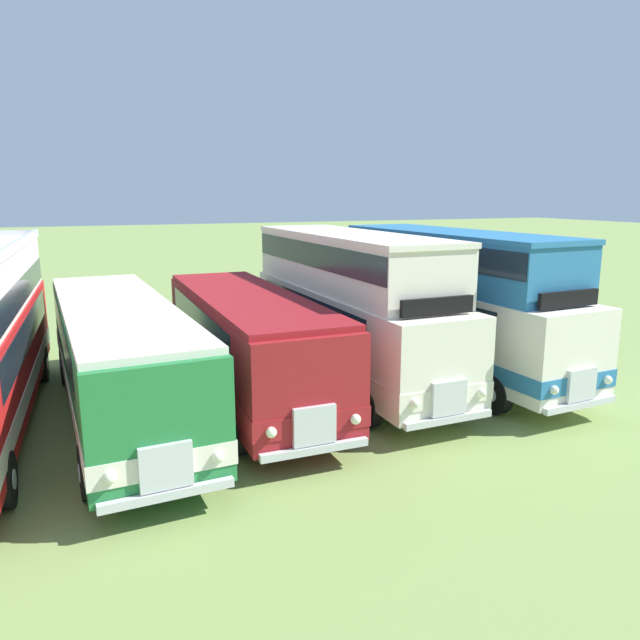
# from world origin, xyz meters

# --- Properties ---
(ground_plane) EXTENTS (200.00, 200.00, 0.00)m
(ground_plane) POSITION_xyz_m (0.00, 0.00, 0.00)
(ground_plane) COLOR #7A934C
(bus_second_in_row) EXTENTS (3.17, 11.31, 2.99)m
(bus_second_in_row) POSITION_xyz_m (-3.31, -0.22, 1.76)
(bus_second_in_row) COLOR #237538
(bus_second_in_row) RESTS_ON ground
(bus_third_in_row) EXTENTS (2.62, 9.85, 2.99)m
(bus_third_in_row) POSITION_xyz_m (0.00, -0.15, 1.75)
(bus_third_in_row) COLOR maroon
(bus_third_in_row) RESTS_ON ground
(bus_fourth_in_row) EXTENTS (2.75, 10.09, 4.49)m
(bus_fourth_in_row) POSITION_xyz_m (3.31, 0.39, 2.47)
(bus_fourth_in_row) COLOR silver
(bus_fourth_in_row) RESTS_ON ground
(bus_fifth_in_row) EXTENTS (3.10, 10.00, 4.49)m
(bus_fifth_in_row) POSITION_xyz_m (6.61, -0.10, 2.47)
(bus_fifth_in_row) COLOR silver
(bus_fifth_in_row) RESTS_ON ground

